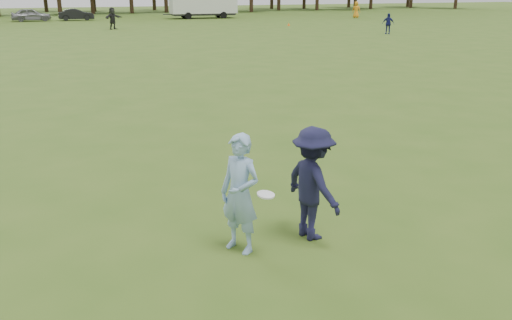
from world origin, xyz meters
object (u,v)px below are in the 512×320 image
object	(u,v)px
field_cone	(289,24)
thrower	(240,194)
player_far_c	(356,10)
player_far_b	(388,24)
car_e	(31,15)
car_f	(76,15)
player_far_d	(113,18)
cargo_trailer	(203,3)
defender	(313,184)

from	to	relation	value
field_cone	thrower	bearing A→B (deg)	-113.76
field_cone	player_far_c	bearing A→B (deg)	36.09
player_far_b	player_far_c	distance (m)	22.85
car_e	car_f	world-z (taller)	car_e
car_f	player_far_b	bearing A→B (deg)	-138.56
thrower	player_far_d	size ratio (longest dim) A/B	0.94
player_far_c	field_cone	size ratio (longest dim) A/B	6.67
car_e	cargo_trailer	size ratio (longest dim) A/B	0.47
player_far_d	cargo_trailer	xyz separation A→B (m)	(12.18, 13.93, 0.78)
defender	field_cone	world-z (taller)	defender
car_f	cargo_trailer	world-z (taller)	cargo_trailer
car_e	player_far_d	bearing A→B (deg)	-158.67
player_far_d	car_f	distance (m)	15.06
defender	player_far_b	distance (m)	39.86
defender	field_cone	xyz separation A→B (m)	(18.33, 44.41, -0.78)
player_far_d	cargo_trailer	bearing A→B (deg)	14.55
defender	player_far_c	size ratio (longest dim) A/B	0.93
player_far_c	cargo_trailer	world-z (taller)	cargo_trailer
defender	player_far_d	distance (m)	45.70
field_cone	cargo_trailer	xyz separation A→B (m)	(-4.95, 15.20, 1.63)
player_far_c	car_f	size ratio (longest dim) A/B	0.51
car_e	field_cone	bearing A→B (deg)	-128.82
thrower	defender	world-z (taller)	thrower
thrower	player_far_c	distance (m)	63.09
car_e	car_f	xyz separation A→B (m)	(4.87, -0.01, -0.07)
player_far_d	car_f	size ratio (longest dim) A/B	0.50
player_far_b	player_far_d	size ratio (longest dim) A/B	0.85
car_e	car_f	bearing A→B (deg)	-95.84
car_f	cargo_trailer	bearing A→B (deg)	-92.97
field_cone	player_far_b	bearing A→B (deg)	-70.11
defender	field_cone	distance (m)	48.05
defender	player_far_c	world-z (taller)	player_far_c
thrower	car_f	xyz separation A→B (m)	(-0.27, 60.54, -0.29)
defender	cargo_trailer	distance (m)	61.10
thrower	player_far_d	distance (m)	45.79
defender	field_cone	size ratio (longest dim) A/B	6.22
player_far_b	defender	bearing A→B (deg)	-87.67
player_far_b	player_far_d	xyz separation A→B (m)	(-21.30, 12.78, 0.15)
player_far_d	car_e	xyz separation A→B (m)	(-7.58, 14.82, -0.27)
car_e	player_far_c	bearing A→B (deg)	-105.60
player_far_b	player_far_d	bearing A→B (deg)	-174.27
defender	car_e	bearing A→B (deg)	-6.67
thrower	field_cone	bearing A→B (deg)	121.90
player_far_b	field_cone	world-z (taller)	player_far_b
car_e	car_f	distance (m)	4.87
player_far_c	car_e	world-z (taller)	player_far_c
field_cone	cargo_trailer	world-z (taller)	cargo_trailer
player_far_d	car_e	bearing A→B (deg)	82.78
player_far_d	player_far_b	bearing A→B (deg)	-65.25
player_far_c	field_cone	bearing A→B (deg)	73.95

